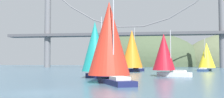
{
  "coord_description": "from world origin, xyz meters",
  "views": [
    {
      "loc": [
        8.82,
        -20.36,
        2.45
      ],
      "look_at": [
        0.0,
        39.05,
        5.39
      ],
      "focal_mm": 42.67,
      "sensor_mm": 36.0,
      "label": 1
    }
  ],
  "objects_px": {
    "sailboat_yellow_sail": "(207,56)",
    "sailboat_scarlet_sail": "(109,40)",
    "sailboat_crimson_sail": "(164,53)",
    "sailboat_orange_sail": "(132,50)",
    "sailboat_teal_sail": "(95,48)"
  },
  "relations": [
    {
      "from": "sailboat_yellow_sail",
      "to": "sailboat_scarlet_sail",
      "type": "distance_m",
      "value": 47.88
    },
    {
      "from": "sailboat_yellow_sail",
      "to": "sailboat_orange_sail",
      "type": "relative_size",
      "value": 0.79
    },
    {
      "from": "sailboat_yellow_sail",
      "to": "sailboat_orange_sail",
      "type": "distance_m",
      "value": 21.26
    },
    {
      "from": "sailboat_teal_sail",
      "to": "sailboat_scarlet_sail",
      "type": "height_order",
      "value": "sailboat_scarlet_sail"
    },
    {
      "from": "sailboat_yellow_sail",
      "to": "sailboat_crimson_sail",
      "type": "xyz_separation_m",
      "value": [
        -12.56,
        -28.46,
        -0.14
      ]
    },
    {
      "from": "sailboat_yellow_sail",
      "to": "sailboat_crimson_sail",
      "type": "relative_size",
      "value": 1.13
    },
    {
      "from": "sailboat_yellow_sail",
      "to": "sailboat_teal_sail",
      "type": "height_order",
      "value": "sailboat_teal_sail"
    },
    {
      "from": "sailboat_scarlet_sail",
      "to": "sailboat_crimson_sail",
      "type": "bearing_deg",
      "value": 64.49
    },
    {
      "from": "sailboat_teal_sail",
      "to": "sailboat_scarlet_sail",
      "type": "xyz_separation_m",
      "value": [
        3.59,
        -8.89,
        0.51
      ]
    },
    {
      "from": "sailboat_teal_sail",
      "to": "sailboat_orange_sail",
      "type": "distance_m",
      "value": 26.87
    },
    {
      "from": "sailboat_yellow_sail",
      "to": "sailboat_scarlet_sail",
      "type": "relative_size",
      "value": 0.83
    },
    {
      "from": "sailboat_crimson_sail",
      "to": "sailboat_orange_sail",
      "type": "relative_size",
      "value": 0.7
    },
    {
      "from": "sailboat_yellow_sail",
      "to": "sailboat_orange_sail",
      "type": "xyz_separation_m",
      "value": [
        -19.6,
        -8.11,
        1.45
      ]
    },
    {
      "from": "sailboat_orange_sail",
      "to": "sailboat_yellow_sail",
      "type": "bearing_deg",
      "value": 22.47
    },
    {
      "from": "sailboat_teal_sail",
      "to": "sailboat_scarlet_sail",
      "type": "bearing_deg",
      "value": -68.0
    }
  ]
}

